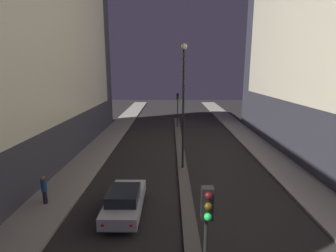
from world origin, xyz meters
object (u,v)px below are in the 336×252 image
(traffic_light_mid, at_px, (178,102))
(traffic_light_near, at_px, (206,229))
(pedestrian_on_left_sidewalk, at_px, (44,189))
(street_lamp, at_px, (183,94))
(car_left_lane, at_px, (125,201))

(traffic_light_mid, bearing_deg, traffic_light_near, -90.00)
(pedestrian_on_left_sidewalk, bearing_deg, street_lamp, 35.12)
(street_lamp, xyz_separation_m, car_left_lane, (-3.45, -6.56, -5.18))
(traffic_light_near, bearing_deg, street_lamp, 90.00)
(car_left_lane, relative_size, pedestrian_on_left_sidewalk, 2.69)
(pedestrian_on_left_sidewalk, bearing_deg, car_left_lane, -9.73)
(car_left_lane, bearing_deg, traffic_light_mid, 80.93)
(pedestrian_on_left_sidewalk, bearing_deg, traffic_light_near, -42.30)
(street_lamp, bearing_deg, traffic_light_mid, 90.00)
(street_lamp, bearing_deg, car_left_lane, -117.74)
(street_lamp, xyz_separation_m, pedestrian_on_left_sidewalk, (-8.18, -5.75, -4.89))
(traffic_light_mid, bearing_deg, pedestrian_on_left_sidewalk, -111.45)
(traffic_light_mid, xyz_separation_m, car_left_lane, (-3.45, -21.63, -2.71))
(car_left_lane, distance_m, pedestrian_on_left_sidewalk, 4.81)
(traffic_light_near, height_order, street_lamp, street_lamp)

